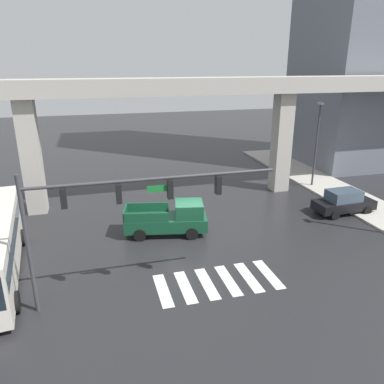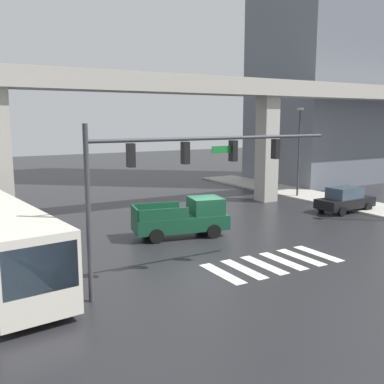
% 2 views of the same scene
% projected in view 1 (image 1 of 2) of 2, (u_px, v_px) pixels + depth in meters
% --- Properties ---
extents(ground_plane, '(120.00, 120.00, 0.00)m').
position_uv_depth(ground_plane, '(189.00, 234.00, 23.63)').
color(ground_plane, '#232326').
extents(crosswalk_stripes, '(6.05, 2.80, 0.01)m').
position_uv_depth(crosswalk_stripes, '(218.00, 282.00, 18.46)').
color(crosswalk_stripes, silver).
rests_on(crosswalk_stripes, ground).
extents(elevated_overpass, '(58.99, 2.28, 9.22)m').
position_uv_depth(elevated_overpass, '(166.00, 96.00, 26.92)').
color(elevated_overpass, '#ADA89E').
rests_on(elevated_overpass, ground).
extents(sidewalk_east, '(4.00, 36.00, 0.15)m').
position_uv_depth(sidewalk_east, '(357.00, 202.00, 28.89)').
color(sidewalk_east, '#ADA89E').
rests_on(sidewalk_east, ground).
extents(pickup_truck, '(5.38, 2.89, 2.08)m').
position_uv_depth(pickup_truck, '(171.00, 219.00, 23.38)').
color(pickup_truck, '#14472D').
rests_on(pickup_truck, ground).
extents(sedan_black, '(4.35, 2.06, 1.72)m').
position_uv_depth(sedan_black, '(344.00, 202.00, 26.64)').
color(sedan_black, black).
rests_on(sedan_black, ground).
extents(traffic_signal_mast, '(10.89, 0.32, 6.20)m').
position_uv_depth(traffic_signal_mast, '(116.00, 203.00, 15.72)').
color(traffic_signal_mast, '#38383D').
rests_on(traffic_signal_mast, ground).
extents(street_lamp_mid_block, '(0.44, 0.70, 7.24)m').
position_uv_depth(street_lamp_mid_block, '(317.00, 135.00, 31.12)').
color(street_lamp_mid_block, '#38383D').
rests_on(street_lamp_mid_block, ground).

